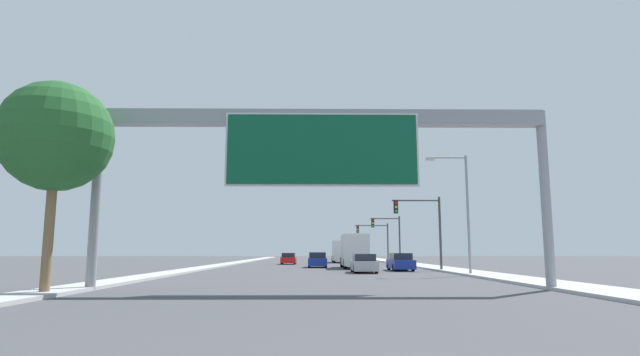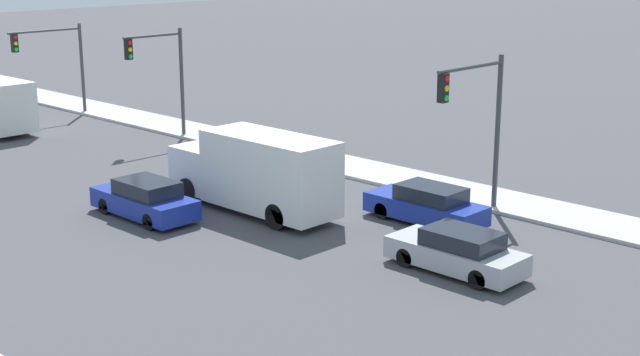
% 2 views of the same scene
% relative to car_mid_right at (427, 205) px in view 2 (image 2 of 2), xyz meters
% --- Properties ---
extents(sidewalk_right, '(3.00, 120.00, 0.15)m').
position_rel_car_mid_right_xyz_m(sidewalk_right, '(4.25, 21.12, -0.62)').
color(sidewalk_right, '#B2B2B2').
rests_on(sidewalk_right, ground).
extents(car_mid_right, '(1.77, 4.77, 1.48)m').
position_rel_car_mid_right_xyz_m(car_mid_right, '(0.00, 0.00, 0.00)').
color(car_mid_right, navy).
rests_on(car_mid_right, ground).
extents(car_far_left, '(1.86, 4.74, 1.51)m').
position_rel_car_mid_right_xyz_m(car_far_left, '(-7.00, 8.26, 0.02)').
color(car_far_left, navy).
rests_on(car_far_left, ground).
extents(car_near_right, '(1.80, 4.58, 1.44)m').
position_rel_car_mid_right_xyz_m(car_near_right, '(-3.50, -3.89, -0.02)').
color(car_near_right, '#A5A8AD').
rests_on(car_near_right, ground).
extents(truck_box_primary, '(2.30, 7.93, 3.19)m').
position_rel_car_mid_right_xyz_m(truck_box_primary, '(-3.50, 5.69, 0.92)').
color(truck_box_primary, white).
rests_on(truck_box_primary, ground).
extents(traffic_light_near_intersection, '(4.11, 0.32, 6.19)m').
position_rel_car_mid_right_xyz_m(traffic_light_near_intersection, '(1.97, -0.89, 3.46)').
color(traffic_light_near_intersection, '#3D3D3F').
rests_on(traffic_light_near_intersection, ground).
extents(traffic_light_mid_block, '(3.69, 0.32, 5.92)m').
position_rel_car_mid_right_xyz_m(traffic_light_mid_block, '(2.08, 19.11, 3.26)').
color(traffic_light_mid_block, '#3D3D3F').
rests_on(traffic_light_mid_block, ground).
extents(traffic_light_far_intersection, '(4.78, 0.32, 5.56)m').
position_rel_car_mid_right_xyz_m(traffic_light_far_intersection, '(1.63, 29.11, 3.11)').
color(traffic_light_far_intersection, '#3D3D3F').
rests_on(traffic_light_far_intersection, ground).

